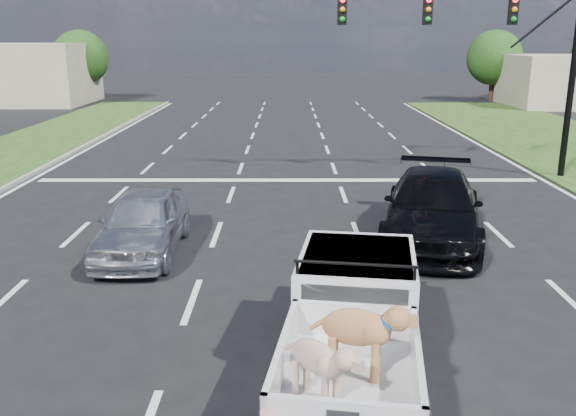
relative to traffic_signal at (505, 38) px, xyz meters
name	(u,v)px	position (x,y,z in m)	size (l,w,h in m)	color
ground	(287,301)	(-7.20, -10.50, -4.73)	(160.00, 160.00, 0.00)	black
road_markings	(287,207)	(-7.20, -3.94, -4.72)	(17.75, 60.00, 0.01)	silver
traffic_signal	(505,38)	(0.00, 0.00, 0.00)	(9.11, 0.31, 7.00)	black
building_left	(20,74)	(-27.20, 25.50, -2.53)	(10.00, 8.00, 4.40)	#B8AB8D
tree_far_c	(81,58)	(-23.20, 27.50, -1.44)	(4.20, 4.20, 5.40)	#332114
tree_far_d	(495,58)	(8.80, 27.50, -1.44)	(4.20, 4.20, 5.40)	#332114
pickup_truck	(353,331)	(-6.29, -13.39, -3.87)	(2.45, 5.09, 1.83)	black
silver_sedan	(143,222)	(-10.44, -7.81, -4.02)	(1.67, 4.14, 1.41)	silver
black_coupe	(432,207)	(-3.71, -6.86, -3.93)	(2.22, 5.47, 1.59)	black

